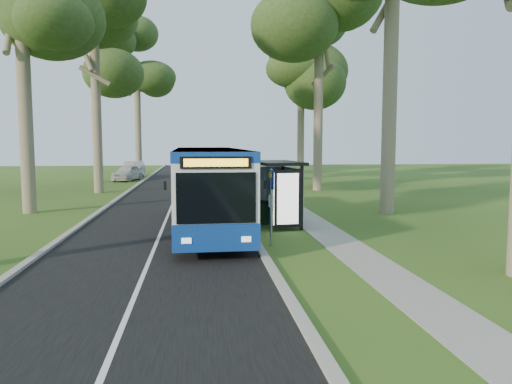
{
  "coord_description": "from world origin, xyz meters",
  "views": [
    {
      "loc": [
        -2.01,
        -18.16,
        3.57
      ],
      "look_at": [
        0.26,
        1.35,
        1.6
      ],
      "focal_mm": 35.0,
      "sensor_mm": 36.0,
      "label": 1
    }
  ],
  "objects_px": {
    "bus": "(208,187)",
    "bus_shelter": "(282,181)",
    "litter_bin": "(264,212)",
    "car_silver": "(133,170)",
    "car_white": "(127,173)",
    "bus_stop_sign": "(271,198)"
  },
  "relations": [
    {
      "from": "bus",
      "to": "litter_bin",
      "type": "xyz_separation_m",
      "value": [
        2.45,
        0.84,
        -1.19
      ]
    },
    {
      "from": "bus_stop_sign",
      "to": "litter_bin",
      "type": "bearing_deg",
      "value": 68.41
    },
    {
      "from": "bus_stop_sign",
      "to": "bus_shelter",
      "type": "distance_m",
      "value": 3.87
    },
    {
      "from": "bus_stop_sign",
      "to": "car_white",
      "type": "bearing_deg",
      "value": 89.47
    },
    {
      "from": "bus",
      "to": "bus_shelter",
      "type": "height_order",
      "value": "bus"
    },
    {
      "from": "bus",
      "to": "car_white",
      "type": "distance_m",
      "value": 27.5
    },
    {
      "from": "car_white",
      "to": "litter_bin",
      "type": "bearing_deg",
      "value": -54.77
    },
    {
      "from": "litter_bin",
      "to": "bus",
      "type": "bearing_deg",
      "value": -161.02
    },
    {
      "from": "bus_stop_sign",
      "to": "bus_shelter",
      "type": "xyz_separation_m",
      "value": [
        1.02,
        3.72,
        0.3
      ]
    },
    {
      "from": "bus",
      "to": "car_silver",
      "type": "distance_m",
      "value": 31.17
    },
    {
      "from": "bus_shelter",
      "to": "car_white",
      "type": "xyz_separation_m",
      "value": [
        -10.01,
        26.58,
        -1.21
      ]
    },
    {
      "from": "car_white",
      "to": "bus_shelter",
      "type": "bearing_deg",
      "value": -54.09
    },
    {
      "from": "car_white",
      "to": "car_silver",
      "type": "xyz_separation_m",
      "value": [
        0.06,
        3.8,
        0.1
      ]
    },
    {
      "from": "bus",
      "to": "litter_bin",
      "type": "bearing_deg",
      "value": 17.93
    },
    {
      "from": "bus",
      "to": "car_white",
      "type": "relative_size",
      "value": 2.88
    },
    {
      "from": "bus_shelter",
      "to": "litter_bin",
      "type": "distance_m",
      "value": 1.78
    },
    {
      "from": "bus",
      "to": "car_silver",
      "type": "height_order",
      "value": "bus"
    },
    {
      "from": "car_white",
      "to": "car_silver",
      "type": "bearing_deg",
      "value": 104.44
    },
    {
      "from": "litter_bin",
      "to": "car_silver",
      "type": "distance_m",
      "value": 30.99
    },
    {
      "from": "bus_stop_sign",
      "to": "car_silver",
      "type": "distance_m",
      "value": 35.27
    },
    {
      "from": "bus_shelter",
      "to": "litter_bin",
      "type": "xyz_separation_m",
      "value": [
        -0.66,
        0.83,
        -1.43
      ]
    },
    {
      "from": "bus",
      "to": "bus_stop_sign",
      "type": "relative_size",
      "value": 4.69
    }
  ]
}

